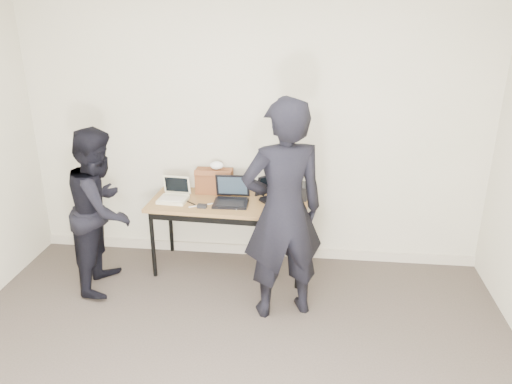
% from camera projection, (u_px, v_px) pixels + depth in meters
% --- Properties ---
extents(room, '(4.60, 4.60, 2.80)m').
position_uv_depth(room, '(205.00, 228.00, 2.72)').
color(room, '#423932').
rests_on(room, ground).
extents(desk, '(1.53, 0.72, 0.72)m').
position_uv_depth(desk, '(229.00, 208.00, 4.76)').
color(desk, brown).
rests_on(desk, ground).
extents(laptop_beige, '(0.28, 0.28, 0.21)m').
position_uv_depth(laptop_beige, '(174.00, 196.00, 4.77)').
color(laptop_beige, beige).
rests_on(laptop_beige, desk).
extents(laptop_center, '(0.33, 0.32, 0.25)m').
position_uv_depth(laptop_center, '(231.00, 197.00, 4.71)').
color(laptop_center, black).
rests_on(laptop_center, desk).
extents(laptop_right, '(0.45, 0.44, 0.24)m').
position_uv_depth(laptop_right, '(276.00, 194.00, 4.78)').
color(laptop_right, black).
rests_on(laptop_right, desk).
extents(leather_satchel, '(0.36, 0.18, 0.25)m').
position_uv_depth(leather_satchel, '(214.00, 180.00, 4.92)').
color(leather_satchel, brown).
rests_on(leather_satchel, desk).
extents(tissue, '(0.14, 0.11, 0.08)m').
position_uv_depth(tissue, '(217.00, 165.00, 4.87)').
color(tissue, white).
rests_on(tissue, leather_satchel).
extents(equipment_box, '(0.26, 0.23, 0.14)m').
position_uv_depth(equipment_box, '(296.00, 191.00, 4.83)').
color(equipment_box, black).
rests_on(equipment_box, desk).
extents(power_brick, '(0.09, 0.06, 0.03)m').
position_uv_depth(power_brick, '(202.00, 206.00, 4.60)').
color(power_brick, black).
rests_on(power_brick, desk).
extents(cables, '(1.15, 0.34, 0.01)m').
position_uv_depth(cables, '(222.00, 203.00, 4.70)').
color(cables, black).
rests_on(cables, desk).
extents(person_typist, '(0.79, 0.65, 1.86)m').
position_uv_depth(person_typist, '(283.00, 212.00, 3.99)').
color(person_typist, black).
rests_on(person_typist, ground).
extents(person_observer, '(0.63, 0.78, 1.51)m').
position_uv_depth(person_observer, '(101.00, 209.00, 4.48)').
color(person_observer, black).
rests_on(person_observer, ground).
extents(baseboard, '(4.50, 0.03, 0.10)m').
position_uv_depth(baseboard, '(253.00, 250.00, 5.26)').
color(baseboard, '#BBAF9B').
rests_on(baseboard, ground).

